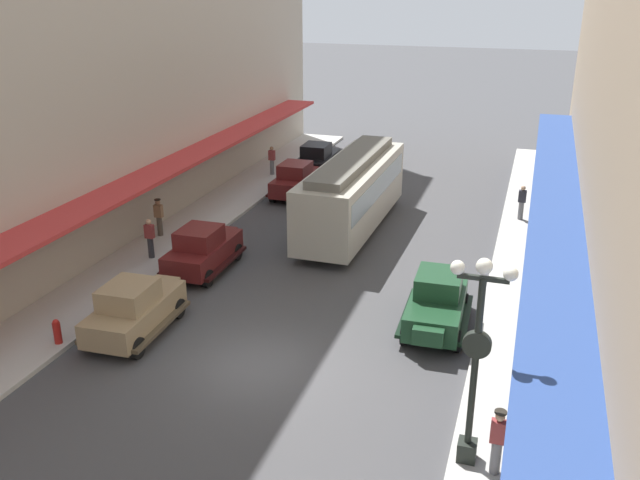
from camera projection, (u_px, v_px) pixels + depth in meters
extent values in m
plane|color=#424244|center=(258.00, 365.00, 20.29)|extent=(200.00, 200.00, 0.00)
cube|color=#B7B5AD|center=(48.00, 326.00, 22.40)|extent=(3.00, 60.00, 0.15)
cube|color=#B7B5AD|center=(519.00, 409.00, 18.11)|extent=(3.00, 60.00, 0.15)
cube|color=#BF3333|center=(18.00, 242.00, 21.52)|extent=(1.80, 54.00, 0.16)
cube|color=navy|center=(556.00, 314.00, 16.88)|extent=(1.80, 54.00, 0.16)
cube|color=black|center=(317.00, 162.00, 39.62)|extent=(1.79, 3.94, 0.80)
cube|color=black|center=(316.00, 150.00, 39.13)|extent=(1.48, 1.73, 0.70)
cube|color=#8C9EA8|center=(316.00, 150.00, 39.13)|extent=(1.40, 1.70, 0.42)
cube|color=black|center=(327.00, 153.00, 41.50)|extent=(0.94, 0.38, 0.52)
cube|color=black|center=(302.00, 166.00, 39.99)|extent=(0.32, 3.51, 0.12)
cube|color=black|center=(333.00, 168.00, 39.48)|extent=(0.32, 3.51, 0.12)
cylinder|color=black|center=(311.00, 162.00, 41.20)|extent=(0.23, 0.68, 0.68)
cylinder|color=black|center=(337.00, 164.00, 40.77)|extent=(0.23, 0.68, 0.68)
cylinder|color=black|center=(297.00, 173.00, 38.76)|extent=(0.23, 0.68, 0.68)
cylinder|color=black|center=(324.00, 176.00, 38.33)|extent=(0.23, 0.68, 0.68)
cube|color=#193D23|center=(437.00, 307.00, 22.24)|extent=(1.83, 3.95, 0.80)
cube|color=#193D23|center=(439.00, 283.00, 22.19)|extent=(1.50, 1.75, 0.70)
cube|color=#8C9EA8|center=(439.00, 283.00, 22.19)|extent=(1.42, 1.71, 0.42)
cube|color=#193D23|center=(428.00, 337.00, 20.31)|extent=(0.95, 0.39, 0.52)
cube|color=black|center=(465.00, 319.00, 22.11)|extent=(0.36, 3.52, 0.12)
cube|color=black|center=(407.00, 312.00, 22.60)|extent=(0.36, 3.52, 0.12)
cylinder|color=black|center=(457.00, 341.00, 20.95)|extent=(0.24, 0.69, 0.68)
cylinder|color=black|center=(405.00, 334.00, 21.37)|extent=(0.24, 0.69, 0.68)
cylinder|color=black|center=(464.00, 303.00, 23.40)|extent=(0.24, 0.69, 0.68)
cylinder|color=black|center=(417.00, 297.00, 23.82)|extent=(0.24, 0.69, 0.68)
cube|color=#591919|center=(203.00, 253.00, 26.60)|extent=(1.76, 3.92, 0.80)
cube|color=#591919|center=(199.00, 237.00, 26.10)|extent=(1.47, 1.72, 0.70)
cube|color=#8C9EA8|center=(199.00, 237.00, 26.10)|extent=(1.39, 1.69, 0.42)
cube|color=#591919|center=(226.00, 233.00, 28.48)|extent=(0.94, 0.37, 0.52)
cube|color=black|center=(182.00, 258.00, 26.97)|extent=(0.29, 3.51, 0.12)
cube|color=black|center=(226.00, 263.00, 26.45)|extent=(0.29, 3.51, 0.12)
cylinder|color=black|center=(201.00, 248.00, 28.18)|extent=(0.23, 0.68, 0.68)
cylinder|color=black|center=(237.00, 252.00, 27.74)|extent=(0.23, 0.68, 0.68)
cylinder|color=black|center=(169.00, 273.00, 25.74)|extent=(0.23, 0.68, 0.68)
cylinder|color=black|center=(207.00, 278.00, 25.30)|extent=(0.23, 0.68, 0.68)
cube|color=#591919|center=(297.00, 182.00, 35.66)|extent=(1.70, 3.90, 0.80)
cube|color=#591919|center=(295.00, 170.00, 35.17)|extent=(1.44, 1.70, 0.70)
cube|color=#8C9EA8|center=(295.00, 170.00, 35.17)|extent=(1.37, 1.67, 0.42)
cube|color=#591919|center=(310.00, 171.00, 37.53)|extent=(0.94, 0.36, 0.52)
cube|color=black|center=(280.00, 187.00, 36.05)|extent=(0.24, 3.51, 0.12)
cube|color=black|center=(314.00, 190.00, 35.50)|extent=(0.24, 3.51, 0.12)
cylinder|color=black|center=(291.00, 181.00, 37.25)|extent=(0.22, 0.68, 0.68)
cylinder|color=black|center=(319.00, 184.00, 36.78)|extent=(0.22, 0.68, 0.68)
cylinder|color=black|center=(273.00, 196.00, 34.82)|extent=(0.22, 0.68, 0.68)
cylinder|color=black|center=(303.00, 199.00, 34.36)|extent=(0.22, 0.68, 0.68)
cube|color=#997F5B|center=(135.00, 313.00, 21.86)|extent=(1.84, 3.96, 0.80)
cube|color=#997F5B|center=(129.00, 295.00, 21.36)|extent=(1.50, 1.75, 0.70)
cube|color=#8C9EA8|center=(129.00, 295.00, 21.36)|extent=(1.43, 1.71, 0.42)
cube|color=#997F5B|center=(166.00, 284.00, 23.75)|extent=(0.95, 0.39, 0.52)
cube|color=#4C3F2D|center=(110.00, 318.00, 22.21)|extent=(0.36, 3.52, 0.12)
cube|color=#4C3F2D|center=(163.00, 325.00, 21.73)|extent=(0.36, 3.52, 0.12)
cylinder|color=black|center=(136.00, 303.00, 23.43)|extent=(0.24, 0.69, 0.68)
cylinder|color=black|center=(178.00, 308.00, 23.02)|extent=(0.24, 0.69, 0.68)
cylinder|color=black|center=(90.00, 341.00, 20.98)|extent=(0.24, 0.69, 0.68)
cylinder|color=black|center=(137.00, 348.00, 20.57)|extent=(0.24, 0.69, 0.68)
cube|color=#ADA899|center=(352.00, 194.00, 30.41)|extent=(2.66, 9.64, 2.70)
cube|color=#5F5C54|center=(353.00, 161.00, 29.85)|extent=(1.64, 8.66, 0.36)
cube|color=#8C9EA8|center=(352.00, 184.00, 30.24)|extent=(2.67, 8.87, 0.95)
cube|color=black|center=(368.00, 207.00, 33.51)|extent=(2.02, 1.23, 0.40)
cube|color=black|center=(332.00, 249.00, 28.43)|extent=(2.02, 1.23, 0.40)
cube|color=black|center=(467.00, 450.00, 16.05)|extent=(0.44, 0.44, 0.50)
cylinder|color=black|center=(475.00, 364.00, 15.20)|extent=(0.16, 0.16, 4.20)
cube|color=black|center=(483.00, 278.00, 14.44)|extent=(1.10, 0.10, 0.10)
sphere|color=white|center=(458.00, 267.00, 14.53)|extent=(0.32, 0.32, 0.32)
sphere|color=white|center=(511.00, 274.00, 14.21)|extent=(0.32, 0.32, 0.32)
sphere|color=white|center=(484.00, 266.00, 14.33)|extent=(0.36, 0.36, 0.36)
cylinder|color=black|center=(477.00, 344.00, 15.01)|extent=(0.64, 0.18, 0.64)
cylinder|color=silver|center=(477.00, 342.00, 15.10)|extent=(0.56, 0.02, 0.56)
cylinder|color=#B21E19|center=(57.00, 333.00, 21.12)|extent=(0.24, 0.24, 0.70)
sphere|color=#B21E19|center=(56.00, 322.00, 20.98)|extent=(0.20, 0.20, 0.20)
cylinder|color=slate|center=(550.00, 261.00, 26.29)|extent=(0.24, 0.24, 0.85)
cube|color=#4C724C|center=(552.00, 244.00, 26.04)|extent=(0.36, 0.22, 0.56)
sphere|color=#9E7051|center=(554.00, 234.00, 25.89)|extent=(0.22, 0.22, 0.22)
cylinder|color=#2D2D33|center=(151.00, 248.00, 27.54)|extent=(0.24, 0.24, 0.85)
cube|color=maroon|center=(149.00, 231.00, 27.29)|extent=(0.36, 0.22, 0.56)
sphere|color=tan|center=(148.00, 222.00, 27.14)|extent=(0.22, 0.22, 0.22)
cylinder|color=#4C4238|center=(160.00, 226.00, 29.91)|extent=(0.24, 0.24, 0.85)
cube|color=#8C6647|center=(158.00, 211.00, 29.66)|extent=(0.36, 0.22, 0.56)
sphere|color=#9E7051|center=(158.00, 202.00, 29.51)|extent=(0.22, 0.22, 0.22)
cylinder|color=black|center=(157.00, 200.00, 29.47)|extent=(0.28, 0.28, 0.04)
cylinder|color=slate|center=(272.00, 167.00, 39.13)|extent=(0.24, 0.24, 0.85)
cube|color=maroon|center=(272.00, 155.00, 38.88)|extent=(0.36, 0.22, 0.56)
sphere|color=brown|center=(272.00, 148.00, 38.73)|extent=(0.22, 0.22, 0.22)
cylinder|color=slate|center=(496.00, 457.00, 15.55)|extent=(0.24, 0.24, 0.85)
cube|color=maroon|center=(499.00, 431.00, 15.30)|extent=(0.36, 0.22, 0.56)
sphere|color=tan|center=(500.00, 417.00, 15.15)|extent=(0.22, 0.22, 0.22)
cylinder|color=black|center=(501.00, 412.00, 15.11)|extent=(0.28, 0.28, 0.04)
cylinder|color=slate|center=(521.00, 211.00, 31.89)|extent=(0.24, 0.24, 0.85)
cube|color=#26262D|center=(522.00, 196.00, 31.64)|extent=(0.36, 0.22, 0.56)
sphere|color=tan|center=(523.00, 188.00, 31.49)|extent=(0.22, 0.22, 0.22)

